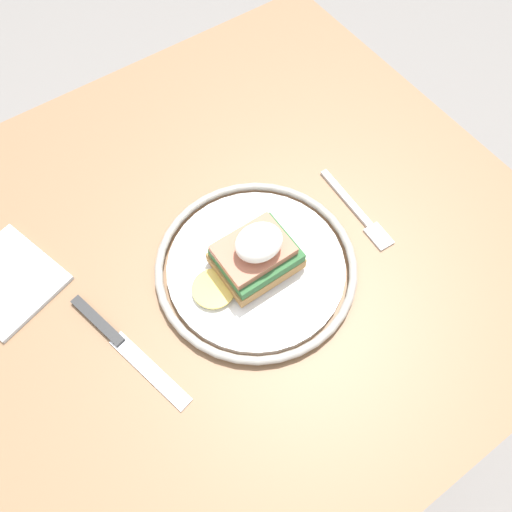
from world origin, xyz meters
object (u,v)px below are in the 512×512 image
at_px(plate, 256,266).
at_px(napkin, 7,280).
at_px(knife, 119,340).
at_px(sandwich, 255,254).
at_px(fork, 358,212).

relative_size(plate, napkin, 2.05).
distance_m(plate, knife, 0.18).
xyz_separation_m(sandwich, knife, (0.18, -0.02, -0.04)).
bearing_deg(knife, sandwich, 175.02).
bearing_deg(plate, napkin, -31.66).
height_order(plate, sandwich, sandwich).
bearing_deg(fork, sandwich, -2.59).
bearing_deg(plate, knife, -4.52).
xyz_separation_m(plate, knife, (0.18, -0.01, -0.01)).
bearing_deg(knife, plate, 175.48).
bearing_deg(fork, knife, -3.86).
distance_m(plate, fork, 0.16).
bearing_deg(knife, napkin, -62.23).
relative_size(sandwich, napkin, 1.10).
distance_m(fork, knife, 0.34).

